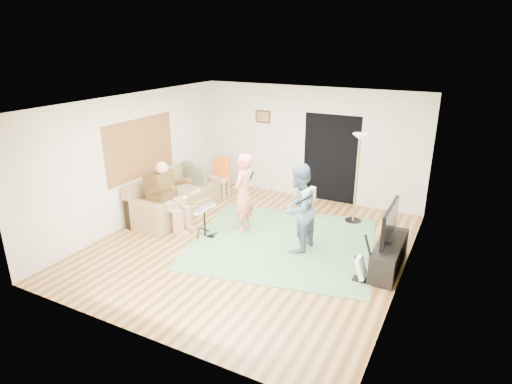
{
  "coord_description": "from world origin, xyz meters",
  "views": [
    {
      "loc": [
        3.47,
        -6.48,
        3.75
      ],
      "look_at": [
        -0.05,
        0.3,
        0.98
      ],
      "focal_mm": 30.0,
      "sensor_mm": 36.0,
      "label": 1
    }
  ],
  "objects_px": {
    "sofa": "(172,201)",
    "drum_kit": "(205,223)",
    "torchiere_lamp": "(358,163)",
    "dining_chair": "(220,183)",
    "television": "(390,223)",
    "guitarist": "(298,209)",
    "tv_cabinet": "(389,255)",
    "guitar_spare": "(361,268)",
    "singer": "(243,193)"
  },
  "relations": [
    {
      "from": "sofa",
      "to": "dining_chair",
      "type": "bearing_deg",
      "value": 76.08
    },
    {
      "from": "sofa",
      "to": "guitarist",
      "type": "xyz_separation_m",
      "value": [
        3.15,
        -0.34,
        0.52
      ]
    },
    {
      "from": "drum_kit",
      "to": "guitar_spare",
      "type": "bearing_deg",
      "value": -3.89
    },
    {
      "from": "torchiere_lamp",
      "to": "dining_chair",
      "type": "relative_size",
      "value": 2.0
    },
    {
      "from": "guitar_spare",
      "to": "tv_cabinet",
      "type": "distance_m",
      "value": 0.69
    },
    {
      "from": "television",
      "to": "tv_cabinet",
      "type": "bearing_deg",
      "value": -0.0
    },
    {
      "from": "guitarist",
      "to": "tv_cabinet",
      "type": "height_order",
      "value": "guitarist"
    },
    {
      "from": "tv_cabinet",
      "to": "television",
      "type": "bearing_deg",
      "value": 180.0
    },
    {
      "from": "sofa",
      "to": "torchiere_lamp",
      "type": "relative_size",
      "value": 1.18
    },
    {
      "from": "torchiere_lamp",
      "to": "television",
      "type": "relative_size",
      "value": 1.71
    },
    {
      "from": "drum_kit",
      "to": "singer",
      "type": "bearing_deg",
      "value": 46.4
    },
    {
      "from": "sofa",
      "to": "torchiere_lamp",
      "type": "xyz_separation_m",
      "value": [
        3.73,
        1.44,
        1.01
      ]
    },
    {
      "from": "drum_kit",
      "to": "television",
      "type": "height_order",
      "value": "television"
    },
    {
      "from": "drum_kit",
      "to": "torchiere_lamp",
      "type": "height_order",
      "value": "torchiere_lamp"
    },
    {
      "from": "tv_cabinet",
      "to": "television",
      "type": "relative_size",
      "value": 1.24
    },
    {
      "from": "guitar_spare",
      "to": "television",
      "type": "xyz_separation_m",
      "value": [
        0.27,
        0.61,
        0.61
      ]
    },
    {
      "from": "television",
      "to": "guitar_spare",
      "type": "bearing_deg",
      "value": -113.51
    },
    {
      "from": "tv_cabinet",
      "to": "dining_chair",
      "type": "bearing_deg",
      "value": 159.0
    },
    {
      "from": "sofa",
      "to": "drum_kit",
      "type": "xyz_separation_m",
      "value": [
        1.3,
        -0.65,
        -0.02
      ]
    },
    {
      "from": "tv_cabinet",
      "to": "torchiere_lamp",
      "type": "bearing_deg",
      "value": 122.35
    },
    {
      "from": "guitar_spare",
      "to": "television",
      "type": "bearing_deg",
      "value": 66.49
    },
    {
      "from": "guitarist",
      "to": "television",
      "type": "distance_m",
      "value": 1.6
    },
    {
      "from": "television",
      "to": "guitarist",
      "type": "bearing_deg",
      "value": -177.01
    },
    {
      "from": "drum_kit",
      "to": "torchiere_lamp",
      "type": "relative_size",
      "value": 0.34
    },
    {
      "from": "sofa",
      "to": "guitarist",
      "type": "relative_size",
      "value": 1.37
    },
    {
      "from": "dining_chair",
      "to": "television",
      "type": "relative_size",
      "value": 0.85
    },
    {
      "from": "dining_chair",
      "to": "guitar_spare",
      "type": "bearing_deg",
      "value": -40.58
    },
    {
      "from": "guitar_spare",
      "to": "dining_chair",
      "type": "xyz_separation_m",
      "value": [
        -4.13,
        2.32,
        0.1
      ]
    },
    {
      "from": "torchiere_lamp",
      "to": "tv_cabinet",
      "type": "bearing_deg",
      "value": -57.65
    },
    {
      "from": "sofa",
      "to": "drum_kit",
      "type": "relative_size",
      "value": 3.51
    },
    {
      "from": "guitarist",
      "to": "guitar_spare",
      "type": "bearing_deg",
      "value": 73.49
    },
    {
      "from": "sofa",
      "to": "dining_chair",
      "type": "height_order",
      "value": "dining_chair"
    },
    {
      "from": "guitar_spare",
      "to": "dining_chair",
      "type": "relative_size",
      "value": 0.87
    },
    {
      "from": "guitarist",
      "to": "dining_chair",
      "type": "distance_m",
      "value": 3.35
    },
    {
      "from": "guitar_spare",
      "to": "drum_kit",
      "type": "bearing_deg",
      "value": 176.11
    },
    {
      "from": "guitarist",
      "to": "guitar_spare",
      "type": "relative_size",
      "value": 1.98
    },
    {
      "from": "drum_kit",
      "to": "dining_chair",
      "type": "bearing_deg",
      "value": 114.16
    },
    {
      "from": "torchiere_lamp",
      "to": "sofa",
      "type": "bearing_deg",
      "value": -158.87
    },
    {
      "from": "drum_kit",
      "to": "dining_chair",
      "type": "xyz_separation_m",
      "value": [
        -0.94,
        2.1,
        0.06
      ]
    },
    {
      "from": "guitar_spare",
      "to": "sofa",
      "type": "bearing_deg",
      "value": 169.07
    },
    {
      "from": "drum_kit",
      "to": "tv_cabinet",
      "type": "bearing_deg",
      "value": 6.44
    },
    {
      "from": "guitarist",
      "to": "dining_chair",
      "type": "relative_size",
      "value": 1.73
    },
    {
      "from": "guitar_spare",
      "to": "torchiere_lamp",
      "type": "xyz_separation_m",
      "value": [
        -0.76,
        2.31,
        1.08
      ]
    },
    {
      "from": "television",
      "to": "torchiere_lamp",
      "type": "bearing_deg",
      "value": 121.13
    },
    {
      "from": "dining_chair",
      "to": "torchiere_lamp",
      "type": "bearing_deg",
      "value": -11.43
    },
    {
      "from": "sofa",
      "to": "drum_kit",
      "type": "bearing_deg",
      "value": -26.55
    },
    {
      "from": "sofa",
      "to": "television",
      "type": "distance_m",
      "value": 4.79
    },
    {
      "from": "singer",
      "to": "torchiere_lamp",
      "type": "relative_size",
      "value": 0.85
    },
    {
      "from": "drum_kit",
      "to": "guitar_spare",
      "type": "distance_m",
      "value": 3.19
    },
    {
      "from": "singer",
      "to": "dining_chair",
      "type": "relative_size",
      "value": 1.7
    }
  ]
}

